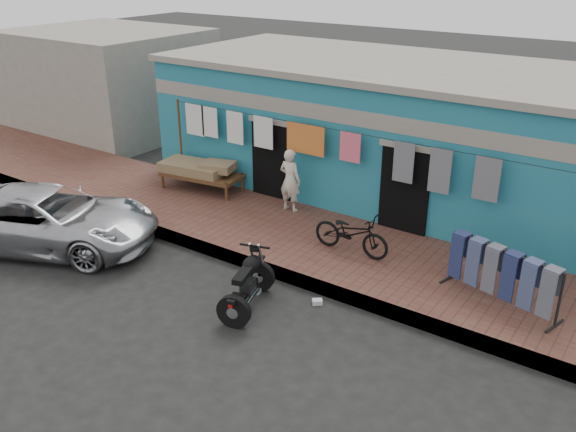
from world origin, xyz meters
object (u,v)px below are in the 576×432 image
(bicycle, at_px, (352,229))
(jeans_rack, at_px, (502,275))
(car, at_px, (48,218))
(seated_person, at_px, (290,180))
(motorcycle, at_px, (247,282))
(charpoy, at_px, (202,176))

(bicycle, xyz_separation_m, jeans_rack, (3.04, -0.18, -0.00))
(car, xyz_separation_m, seated_person, (3.43, 4.08, 0.33))
(car, distance_m, seated_person, 5.34)
(car, xyz_separation_m, jeans_rack, (8.71, 2.79, 0.11))
(car, bearing_deg, seated_person, -64.52)
(car, xyz_separation_m, bicycle, (5.67, 2.98, 0.11))
(seated_person, height_order, motorcycle, seated_person)
(motorcycle, xyz_separation_m, jeans_rack, (3.73, 2.33, 0.26))
(charpoy, distance_m, jeans_rack, 7.97)
(bicycle, bearing_deg, seated_person, 63.04)
(motorcycle, bearing_deg, seated_person, 95.81)
(car, xyz_separation_m, charpoy, (0.82, 3.92, -0.05))
(car, relative_size, charpoy, 2.07)
(car, height_order, bicycle, car)
(seated_person, height_order, charpoy, seated_person)
(seated_person, relative_size, jeans_rack, 0.67)
(seated_person, xyz_separation_m, bicycle, (2.25, -1.10, -0.22))
(car, relative_size, jeans_rack, 2.13)
(motorcycle, bearing_deg, bicycle, 57.23)
(car, bearing_deg, motorcycle, -109.19)
(car, distance_m, motorcycle, 5.01)
(car, bearing_deg, charpoy, -36.32)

